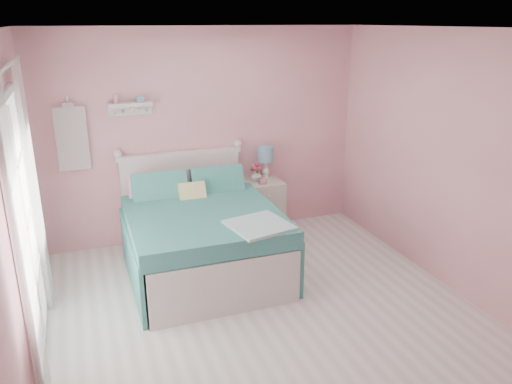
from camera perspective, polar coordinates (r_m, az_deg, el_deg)
floor at (r=4.77m, az=1.81°, el=-14.80°), size 4.50×4.50×0.00m
room_shell at (r=4.11m, az=2.03°, el=3.88°), size 4.50×4.50×4.50m
bed at (r=5.55m, az=-6.30°, el=-5.14°), size 1.57×1.98×1.14m
nightstand at (r=6.48m, az=0.68°, el=-1.73°), size 0.50×0.49×0.72m
table_lamp at (r=6.38m, az=1.12°, el=4.08°), size 0.21×0.21×0.42m
vase at (r=6.34m, az=0.05°, el=1.92°), size 0.18×0.18×0.15m
teacup at (r=6.24m, az=0.79°, el=1.31°), size 0.10×0.10×0.08m
roses at (r=6.30m, az=0.04°, el=2.89°), size 0.14×0.11×0.12m
wall_shelf at (r=5.96m, az=-14.25°, el=9.56°), size 0.50×0.15×0.25m
hanging_dress at (r=5.98m, az=-20.29°, el=5.73°), size 0.34×0.03×0.72m
french_door at (r=4.39m, az=-24.87°, el=-3.97°), size 0.04×1.32×2.16m
curtain_near at (r=3.66m, az=-25.01°, el=-6.69°), size 0.04×0.40×2.32m
curtain_far at (r=5.05m, az=-23.98°, el=0.33°), size 0.04×0.40×2.32m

